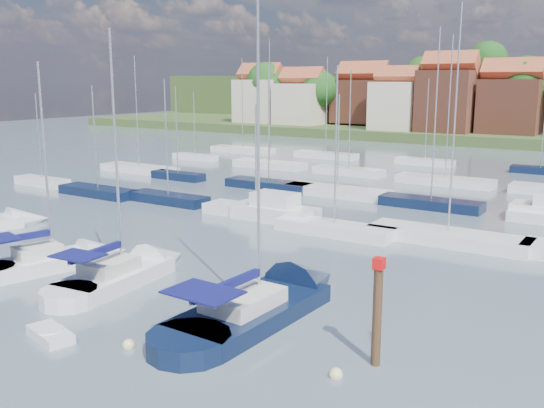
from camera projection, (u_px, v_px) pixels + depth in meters
The scene contains 11 objects.
ground at pixel (425, 189), 61.49m from camera, with size 260.00×260.00×0.00m, color #4C5C67.
sailboat_left at pixel (61, 261), 36.00m from camera, with size 4.86×9.74×12.91m.
sailboat_centre at pixel (131, 272), 33.87m from camera, with size 3.91×11.01×14.68m.
sailboat_navy at pixel (274, 301), 29.46m from camera, with size 4.01×13.52×18.47m.
tender at pixel (50, 334), 25.97m from camera, with size 2.69×1.73×0.54m.
timber_piling at pixel (376, 334), 23.39m from camera, with size 0.40×0.40×6.61m.
buoy_c at pixel (56, 304), 30.02m from camera, with size 0.41×0.41×0.41m, color #D85914.
buoy_d at pixel (129, 347), 25.18m from camera, with size 0.52×0.52×0.52m, color beige.
buoy_e at pixel (275, 283), 33.21m from camera, with size 0.42×0.42×0.42m, color #D85914.
buoy_f at pixel (336, 377), 22.67m from camera, with size 0.53×0.53×0.53m, color beige.
marina_field at pixel (428, 195), 56.40m from camera, with size 79.62×41.41×15.93m.
Camera 1 is at (19.91, -19.25, 10.92)m, focal length 40.00 mm.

